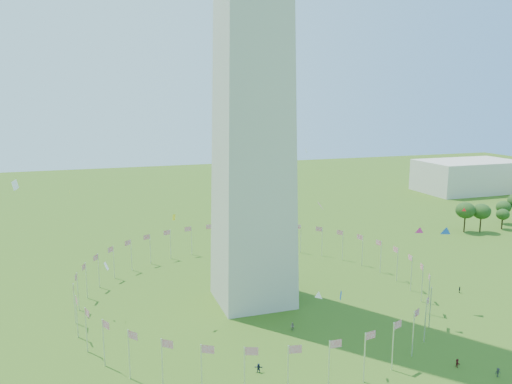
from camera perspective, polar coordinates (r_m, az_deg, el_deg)
flag_ring at (r=120.48m, az=-0.37°, el=-10.26°), size 80.24×80.24×9.00m
gov_building_east_a at (r=280.36m, az=23.08°, el=1.70°), size 50.00×30.00×16.00m
kites_aloft at (r=100.30m, az=14.23°, el=-5.55°), size 101.01×78.70×38.29m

